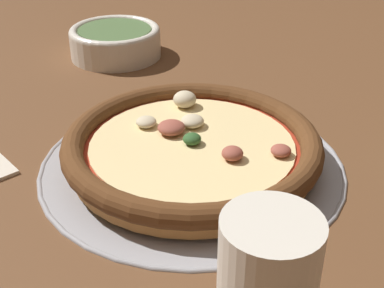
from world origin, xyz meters
The scene contains 4 objects.
ground_plane centered at (0.00, 0.00, 0.00)m, with size 3.00×3.00×0.00m, color brown.
pizza_tray centered at (0.00, 0.00, 0.00)m, with size 0.34×0.34×0.01m.
pizza centered at (0.00, 0.00, 0.02)m, with size 0.28×0.28×0.04m.
bowl_far centered at (-0.15, -0.33, 0.03)m, with size 0.15×0.15×0.05m.
Camera 1 is at (0.35, 0.36, 0.32)m, focal length 50.00 mm.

